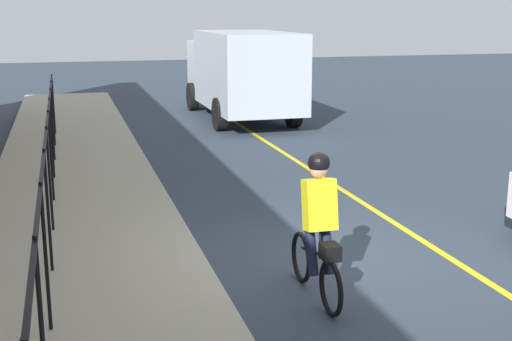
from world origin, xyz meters
The scene contains 6 objects.
ground_plane centered at (0.00, 0.00, 0.00)m, with size 80.00×80.00×0.00m, color #2E3945.
lane_line_centre centered at (0.00, -1.60, 0.00)m, with size 36.00×0.12×0.01m, color yellow.
sidewalk centered at (0.00, 3.40, 0.07)m, with size 40.00×3.20×0.15m, color #9E9985.
iron_fence centered at (1.00, 3.80, 1.32)m, with size 19.23×0.04×1.60m.
cyclist_lead centered at (-1.35, 0.72, 0.91)m, with size 1.71×0.36×1.83m.
box_truck_background centered at (12.52, -1.93, 1.55)m, with size 6.71×2.55×2.78m.
Camera 1 is at (-8.60, 3.52, 3.42)m, focal length 48.24 mm.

